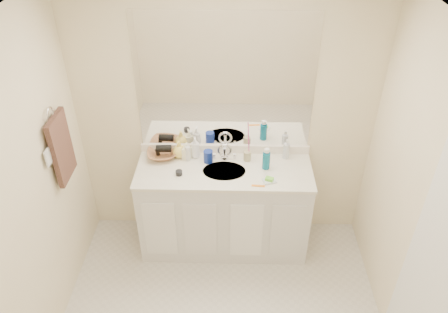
% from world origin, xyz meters
% --- Properties ---
extents(ceiling, '(2.60, 2.60, 0.02)m').
position_xyz_m(ceiling, '(0.00, 0.00, 2.40)').
color(ceiling, white).
rests_on(ceiling, wall_back).
extents(wall_back, '(2.60, 0.02, 2.40)m').
position_xyz_m(wall_back, '(0.00, 1.30, 1.20)').
color(wall_back, '#FBECC4').
rests_on(wall_back, floor).
extents(wall_left, '(0.02, 2.60, 2.40)m').
position_xyz_m(wall_left, '(-1.30, 0.00, 1.20)').
color(wall_left, '#FBECC4').
rests_on(wall_left, floor).
extents(wall_right, '(0.02, 2.60, 2.40)m').
position_xyz_m(wall_right, '(1.30, 0.00, 1.20)').
color(wall_right, '#FBECC4').
rests_on(wall_right, floor).
extents(vanity_cabinet, '(1.50, 0.55, 0.85)m').
position_xyz_m(vanity_cabinet, '(0.00, 1.02, 0.42)').
color(vanity_cabinet, silver).
rests_on(vanity_cabinet, floor).
extents(countertop, '(1.52, 0.57, 0.03)m').
position_xyz_m(countertop, '(0.00, 1.02, 0.86)').
color(countertop, white).
rests_on(countertop, vanity_cabinet).
extents(backsplash, '(1.52, 0.03, 0.08)m').
position_xyz_m(backsplash, '(0.00, 1.29, 0.92)').
color(backsplash, white).
rests_on(backsplash, countertop).
extents(sink_basin, '(0.37, 0.37, 0.02)m').
position_xyz_m(sink_basin, '(0.00, 1.00, 0.87)').
color(sink_basin, silver).
rests_on(sink_basin, countertop).
extents(faucet, '(0.02, 0.02, 0.11)m').
position_xyz_m(faucet, '(0.00, 1.18, 0.94)').
color(faucet, silver).
rests_on(faucet, countertop).
extents(mirror, '(1.48, 0.01, 1.20)m').
position_xyz_m(mirror, '(0.00, 1.29, 1.56)').
color(mirror, white).
rests_on(mirror, wall_back).
extents(blue_mug, '(0.10, 0.10, 0.11)m').
position_xyz_m(blue_mug, '(-0.14, 1.14, 0.94)').
color(blue_mug, navy).
rests_on(blue_mug, countertop).
extents(tan_cup, '(0.08, 0.08, 0.09)m').
position_xyz_m(tan_cup, '(0.20, 1.17, 0.92)').
color(tan_cup, tan).
rests_on(tan_cup, countertop).
extents(toothbrush, '(0.02, 0.04, 0.18)m').
position_xyz_m(toothbrush, '(0.21, 1.17, 1.03)').
color(toothbrush, '#E83D9D').
rests_on(toothbrush, tan_cup).
extents(mouthwash_bottle, '(0.08, 0.08, 0.15)m').
position_xyz_m(mouthwash_bottle, '(0.36, 1.05, 0.96)').
color(mouthwash_bottle, '#0A6282').
rests_on(mouthwash_bottle, countertop).
extents(clear_pump_bottle, '(0.06, 0.06, 0.15)m').
position_xyz_m(clear_pump_bottle, '(0.55, 1.21, 0.95)').
color(clear_pump_bottle, silver).
rests_on(clear_pump_bottle, countertop).
extents(soap_dish, '(0.13, 0.11, 0.01)m').
position_xyz_m(soap_dish, '(0.38, 0.87, 0.89)').
color(soap_dish, white).
rests_on(soap_dish, countertop).
extents(green_soap, '(0.08, 0.07, 0.02)m').
position_xyz_m(green_soap, '(0.38, 0.87, 0.90)').
color(green_soap, '#72DE36').
rests_on(green_soap, soap_dish).
extents(orange_comb, '(0.11, 0.03, 0.00)m').
position_xyz_m(orange_comb, '(0.28, 0.80, 0.88)').
color(orange_comb, orange).
rests_on(orange_comb, countertop).
extents(dark_jar, '(0.07, 0.07, 0.04)m').
position_xyz_m(dark_jar, '(-0.38, 0.94, 0.90)').
color(dark_jar, black).
rests_on(dark_jar, countertop).
extents(extra_white_bottle, '(0.05, 0.05, 0.14)m').
position_xyz_m(extra_white_bottle, '(-0.32, 1.16, 0.95)').
color(extra_white_bottle, silver).
rests_on(extra_white_bottle, countertop).
extents(soap_bottle_white, '(0.09, 0.09, 0.20)m').
position_xyz_m(soap_bottle_white, '(-0.26, 1.21, 0.98)').
color(soap_bottle_white, white).
rests_on(soap_bottle_white, countertop).
extents(soap_bottle_cream, '(0.09, 0.09, 0.16)m').
position_xyz_m(soap_bottle_cream, '(-0.33, 1.18, 0.96)').
color(soap_bottle_cream, '#FBF8CD').
rests_on(soap_bottle_cream, countertop).
extents(soap_bottle_yellow, '(0.16, 0.16, 0.16)m').
position_xyz_m(soap_bottle_yellow, '(-0.40, 1.21, 0.96)').
color(soap_bottle_yellow, '#F7DA60').
rests_on(soap_bottle_yellow, countertop).
extents(wicker_basket, '(0.29, 0.29, 0.06)m').
position_xyz_m(wicker_basket, '(-0.56, 1.20, 0.91)').
color(wicker_basket, '#A16741').
rests_on(wicker_basket, countertop).
extents(hair_dryer, '(0.13, 0.07, 0.07)m').
position_xyz_m(hair_dryer, '(-0.54, 1.20, 0.97)').
color(hair_dryer, black).
rests_on(hair_dryer, wicker_basket).
extents(towel_ring, '(0.01, 0.11, 0.11)m').
position_xyz_m(towel_ring, '(-1.27, 0.77, 1.55)').
color(towel_ring, silver).
rests_on(towel_ring, wall_left).
extents(hand_towel, '(0.04, 0.32, 0.55)m').
position_xyz_m(hand_towel, '(-1.25, 0.77, 1.25)').
color(hand_towel, '#32201A').
rests_on(hand_towel, towel_ring).
extents(switch_plate, '(0.01, 0.08, 0.13)m').
position_xyz_m(switch_plate, '(-1.27, 0.57, 1.30)').
color(switch_plate, silver).
rests_on(switch_plate, wall_left).
extents(door, '(0.02, 0.82, 2.00)m').
position_xyz_m(door, '(1.29, -0.30, 1.00)').
color(door, white).
rests_on(door, floor).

